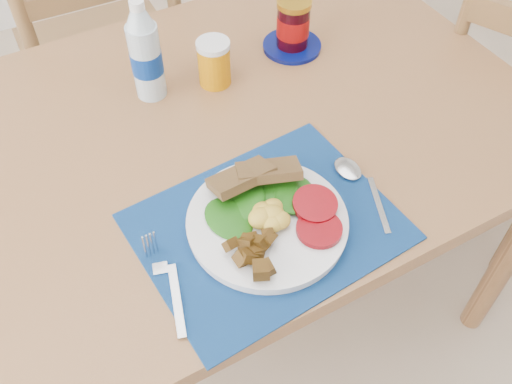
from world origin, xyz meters
TOP-DOWN VIEW (x-y plane):
  - ground at (0.00, 0.00)m, footprint 4.00×4.00m
  - table at (0.00, 0.20)m, footprint 1.40×0.90m
  - chair_far at (-0.02, 0.89)m, footprint 0.47×0.45m
  - chair_end at (0.85, 0.10)m, footprint 0.50×0.51m
  - placemat at (-0.01, -0.07)m, footprint 0.46×0.37m
  - breakfast_plate at (-0.01, -0.08)m, footprint 0.28×0.28m
  - fork at (-0.21, -0.09)m, footprint 0.05×0.19m
  - spoon at (0.19, -0.06)m, footprint 0.06×0.19m
  - water_bottle at (-0.05, 0.36)m, footprint 0.07×0.07m
  - juice_glass at (0.09, 0.33)m, footprint 0.07×0.07m
  - jam_on_saucer at (0.30, 0.35)m, footprint 0.14×0.14m

SIDE VIEW (x-z plane):
  - ground at x=0.00m, z-range 0.00..0.00m
  - chair_end at x=0.85m, z-range 0.01..1.06m
  - chair_far at x=-0.02m, z-range 0.00..1.22m
  - table at x=0.00m, z-range 0.29..1.04m
  - placemat at x=-0.01m, z-range 0.75..0.75m
  - fork at x=-0.21m, z-range 0.75..0.76m
  - spoon at x=0.19m, z-range 0.75..0.76m
  - breakfast_plate at x=-0.01m, z-range 0.74..0.81m
  - juice_glass at x=0.09m, z-range 0.75..0.85m
  - jam_on_saucer at x=0.30m, z-range 0.74..0.87m
  - water_bottle at x=-0.05m, z-range 0.74..0.96m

